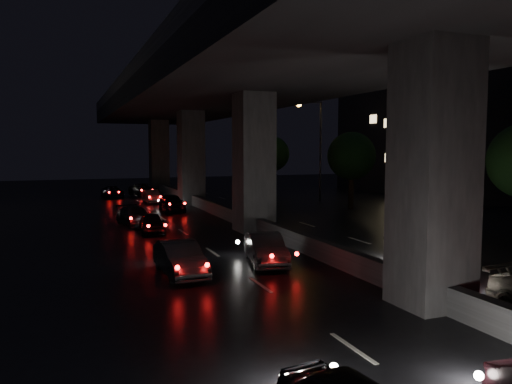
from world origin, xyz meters
TOP-DOWN VIEW (x-y plane):
  - ground at (0.00, 0.00)m, footprint 120.00×120.00m
  - viaduct at (0.00, 5.00)m, footprint 12.00×80.00m
  - median_barrier at (0.00, 5.00)m, footprint 0.45×70.00m
  - building_right_far at (27.00, 20.00)m, footprint 12.00×22.00m
  - tree_c at (11.00, 12.00)m, footprint 3.80×3.80m
  - tree_d at (11.00, 28.00)m, footprint 3.80×3.80m
  - streetlight_far at (10.97, 18.00)m, footprint 2.52×0.44m
  - car_3 at (2.83, -6.63)m, footprint 1.64×4.02m
  - car_4 at (-6.32, -3.54)m, footprint 1.45×3.88m
  - car_5 at (-2.58, -3.03)m, footprint 2.10×4.02m
  - car_6 at (-5.71, 6.43)m, footprint 1.54×3.32m
  - car_7 at (-6.21, 9.63)m, footprint 2.25×4.20m
  - car_8 at (-2.64, 15.65)m, footprint 1.58×3.91m
  - car_9 at (-3.04, 22.32)m, footprint 1.34×3.50m
  - car_10 at (-2.68, 28.94)m, footprint 2.86×4.80m
  - car_11 at (-5.82, 28.58)m, footprint 2.03×4.05m

SIDE VIEW (x-z plane):
  - ground at x=0.00m, z-range 0.00..0.00m
  - median_barrier at x=0.00m, z-range 0.00..0.85m
  - car_6 at x=-5.71m, z-range 0.00..1.10m
  - car_11 at x=-5.82m, z-range 0.00..1.10m
  - car_9 at x=-3.04m, z-range 0.00..1.14m
  - car_7 at x=-6.21m, z-range 0.00..1.16m
  - car_3 at x=2.83m, z-range 0.00..1.17m
  - car_10 at x=-2.68m, z-range 0.00..1.25m
  - car_5 at x=-2.58m, z-range 0.00..1.26m
  - car_4 at x=-6.32m, z-range 0.00..1.27m
  - car_8 at x=-2.64m, z-range 0.00..1.33m
  - tree_c at x=11.00m, z-range 1.13..7.26m
  - tree_d at x=11.00m, z-range 1.13..7.26m
  - streetlight_far at x=10.97m, z-range 1.16..10.16m
  - building_right_far at x=27.00m, z-range 0.00..15.00m
  - viaduct at x=0.00m, z-range 3.09..13.59m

